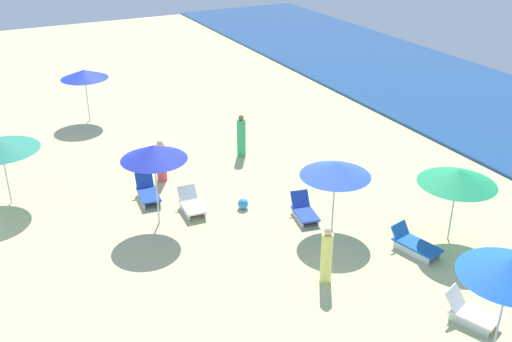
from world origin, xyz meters
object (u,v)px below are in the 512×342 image
Objects in this scene: lounge_chair_0_0 at (191,204)px; lounge_chair_2_0 at (469,313)px; umbrella_2 at (512,266)px; umbrella_5 at (458,177)px; lounge_chair_5_0 at (415,244)px; beachgoer_2 at (161,162)px; lounge_chair_0_1 at (148,192)px; umbrella_0 at (154,152)px; umbrella_3 at (0,145)px; umbrella_7 at (84,74)px; umbrella_6 at (336,169)px; lounge_chair_6_0 at (304,211)px; beachgoer_1 at (327,256)px; beach_ball_0 at (243,204)px; beachgoer_0 at (241,137)px.

lounge_chair_0_0 is 9.11m from lounge_chair_2_0.
umbrella_2 is 4.89m from umbrella_5.
beachgoer_2 reaches higher than lounge_chair_5_0.
umbrella_2 reaches higher than lounge_chair_2_0.
umbrella_5 reaches higher than lounge_chair_5_0.
lounge_chair_0_1 is at bearing -90.13° from beachgoer_2.
umbrella_0 is 1.09× the size of umbrella_3.
umbrella_2 is at bearing -119.38° from lounge_chair_5_0.
umbrella_3 is 7.79m from umbrella_7.
umbrella_5 is 2.30m from lounge_chair_5_0.
lounge_chair_0_1 is at bearing 118.62° from lounge_chair_5_0.
umbrella_6 is (2.72, 4.72, -0.41)m from umbrella_0.
beachgoer_2 is at bearing 135.63° from lounge_chair_6_0.
umbrella_7 reaches higher than umbrella_6.
lounge_chair_0_0 is 0.86× the size of beachgoer_2.
beachgoer_2 is (7.30, 0.98, -1.44)m from umbrella_7.
beachgoer_1 is 1.07× the size of beachgoer_2.
lounge_chair_6_0 reaches higher than beach_ball_0.
umbrella_3 is (-3.53, -4.02, -0.32)m from umbrella_0.
umbrella_6 reaches higher than beachgoer_1.
umbrella_3 reaches higher than lounge_chair_0_0.
umbrella_0 is at bearing 127.74° from lounge_chair_5_0.
lounge_chair_0_0 is at bearing 94.78° from lounge_chair_2_0.
umbrella_5 is 4.82m from lounge_chair_6_0.
umbrella_0 is 1.60× the size of beachgoer_1.
umbrella_0 is at bearing 48.71° from umbrella_3.
umbrella_3 is at bearing -125.56° from umbrella_6.
umbrella_6 is 1.43× the size of beachgoer_2.
umbrella_3 reaches higher than beach_ball_0.
umbrella_7 is at bearing 109.45° from beachgoer_0.
lounge_chair_5_0 is at bearing 36.28° from beach_ball_0.
beachgoer_0 is at bearing -160.70° from umbrella_5.
umbrella_7 is 11.03m from beach_ball_0.
lounge_chair_0_0 is at bearing 158.10° from lounge_chair_6_0.
beach_ball_0 is (-7.58, -2.47, -0.10)m from lounge_chair_2_0.
beachgoer_2 is at bearing 96.41° from lounge_chair_0_0.
umbrella_7 reaches higher than lounge_chair_6_0.
umbrella_7 is at bearing 148.13° from umbrella_3.
umbrella_3 reaches higher than lounge_chair_2_0.
beachgoer_2 is (-2.63, -0.11, 0.46)m from lounge_chair_0_0.
lounge_chair_2_0 is (8.16, 4.06, 0.01)m from lounge_chair_0_0.
umbrella_2 reaches higher than lounge_chair_6_0.
lounge_chair_2_0 is at bearing -31.42° from beachgoer_2.
umbrella_0 is at bearing -0.52° from umbrella_7.
lounge_chair_0_0 reaches higher than beach_ball_0.
lounge_chair_0_0 is 0.60× the size of umbrella_6.
beachgoer_1 reaches higher than beachgoer_2.
beachgoer_1 is (6.62, 2.86, 0.51)m from lounge_chair_0_1.
beach_ball_0 is at bearing -129.44° from beachgoer_0.
umbrella_5 is 1.38× the size of beachgoer_1.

